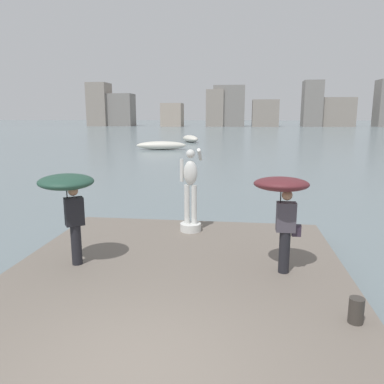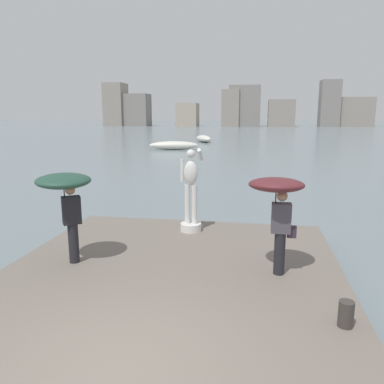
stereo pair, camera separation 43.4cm
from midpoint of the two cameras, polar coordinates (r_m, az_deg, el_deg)
name	(u,v)px [view 1 (the left image)]	position (r m, az deg, el deg)	size (l,w,h in m)	color
ground_plane	(229,146)	(44.29, 5.34, 6.88)	(400.00, 400.00, 0.00)	slate
pier	(166,307)	(7.14, -5.80, -16.87)	(7.06, 9.98, 0.40)	#70665B
statue_white_figure	(191,197)	(10.43, -1.41, -0.75)	(0.58, 0.85, 2.31)	silver
onlooker_left	(68,191)	(8.40, -19.54, 0.13)	(1.59, 1.60, 1.99)	black
onlooker_right	(282,196)	(7.71, 11.87, -0.53)	(1.09, 1.10, 2.01)	black
mooring_bollard	(356,310)	(6.60, 21.66, -16.23)	(0.23, 0.23, 0.41)	#38332D
boat_near	(190,139)	(50.75, -0.50, 8.02)	(3.28, 4.72, 0.89)	silver
boat_mid	(161,145)	(39.74, -4.95, 6.98)	(5.25, 2.07, 0.87)	silver
distant_skyline	(233,108)	(119.01, 6.12, 12.43)	(92.52, 11.46, 13.54)	gray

